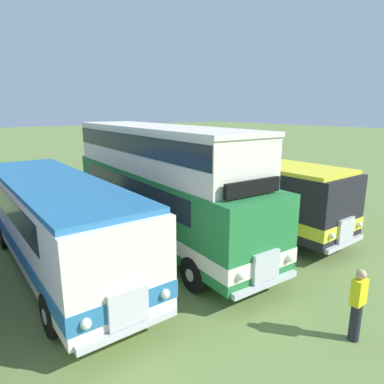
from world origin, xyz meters
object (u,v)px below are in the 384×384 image
(bus_sixth_in_row, at_px, (158,179))
(bus_seventh_in_row, at_px, (238,185))
(bus_fifth_in_row, at_px, (55,217))
(marshal_person, at_px, (357,305))

(bus_sixth_in_row, bearing_deg, bus_seventh_in_row, -5.21)
(bus_sixth_in_row, bearing_deg, bus_fifth_in_row, -176.60)
(bus_fifth_in_row, bearing_deg, bus_seventh_in_row, -0.91)
(bus_seventh_in_row, bearing_deg, marshal_person, -116.35)
(bus_fifth_in_row, distance_m, bus_seventh_in_row, 7.96)
(bus_seventh_in_row, relative_size, marshal_person, 5.95)
(bus_fifth_in_row, height_order, marshal_person, bus_fifth_in_row)
(bus_sixth_in_row, bearing_deg, marshal_person, -88.28)
(bus_seventh_in_row, height_order, marshal_person, bus_seventh_in_row)
(bus_sixth_in_row, height_order, marshal_person, bus_sixth_in_row)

